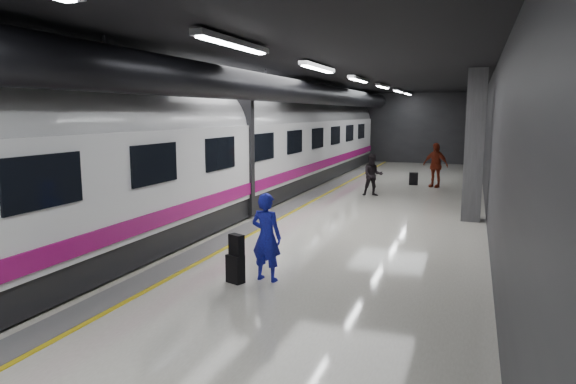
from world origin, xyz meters
The scene contains 9 objects.
ground centered at (0.00, 0.00, 0.00)m, with size 40.00×40.00×0.00m, color silver.
platform_hall centered at (-0.29, 0.96, 3.54)m, with size 10.02×40.02×4.51m.
train centered at (-3.25, 0.00, 2.07)m, with size 3.05×38.00×4.05m.
traveler_main centered at (0.88, -5.31, 0.86)m, with size 0.63×0.41×1.72m, color #1A24C5.
suitcase_main centered at (0.37, -5.64, 0.27)m, with size 0.33×0.21×0.54m, color black.
shoulder_bag centered at (0.40, -5.63, 0.74)m, with size 0.30×0.16×0.40m, color black.
traveler_far_a centered at (0.88, 5.61, 0.82)m, with size 0.79×0.62×1.63m, color black.
traveler_far_b centered at (3.00, 8.94, 0.97)m, with size 1.14×0.47×1.94m, color maroon.
suitcase_far centered at (2.05, 9.32, 0.28)m, with size 0.38×0.25×0.56m, color black.
Camera 1 is at (4.54, -14.18, 3.21)m, focal length 32.00 mm.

